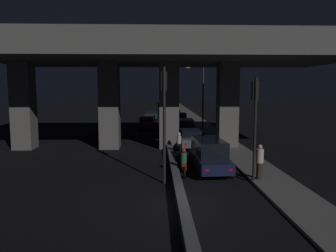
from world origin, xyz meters
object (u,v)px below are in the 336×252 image
at_px(car_dark_red_lead_oncoming, 147,123).
at_px(traffic_light_right_of_median, 255,111).
at_px(motorcycle_red_filtering_near, 184,164).
at_px(motorcycle_white_filtering_far, 171,129).
at_px(car_dark_blue_lead, 209,154).
at_px(car_grey_second, 190,138).
at_px(motorcycle_black_filtering_mid, 179,144).
at_px(car_black_third, 186,126).
at_px(car_grey_fourth, 179,119).
at_px(traffic_light_left_of_median, 164,105).
at_px(street_lamp, 200,92).
at_px(car_white_fifth, 174,114).
at_px(pedestrian_on_sidewalk, 260,162).
at_px(car_dark_green_second_oncoming, 151,114).

bearing_deg(car_dark_red_lead_oncoming, traffic_light_right_of_median, 15.08).
bearing_deg(motorcycle_red_filtering_near, motorcycle_white_filtering_far, 0.69).
distance_m(car_dark_blue_lead, car_grey_second, 7.46).
height_order(traffic_light_right_of_median, car_grey_second, traffic_light_right_of_median).
height_order(car_grey_second, motorcycle_black_filtering_mid, motorcycle_black_filtering_mid).
distance_m(car_black_third, car_grey_fourth, 8.03).
distance_m(traffic_light_left_of_median, car_grey_second, 10.48).
xyz_separation_m(traffic_light_right_of_median, street_lamp, (0.09, 20.69, 0.72)).
xyz_separation_m(car_dark_blue_lead, motorcycle_white_filtering_far, (-1.50, 14.35, -0.35)).
distance_m(car_grey_fourth, car_dark_red_lead_oncoming, 5.20).
height_order(traffic_light_left_of_median, motorcycle_red_filtering_near, traffic_light_left_of_median).
bearing_deg(motorcycle_black_filtering_mid, car_white_fifth, -4.04).
distance_m(traffic_light_left_of_median, pedestrian_on_sidewalk, 5.60).
distance_m(car_black_third, motorcycle_black_filtering_mid, 9.51).
relative_size(traffic_light_left_of_median, traffic_light_right_of_median, 1.09).
bearing_deg(car_dark_red_lead_oncoming, motorcycle_red_filtering_near, 6.97).
distance_m(car_grey_second, car_grey_fourth, 15.34).
relative_size(car_white_fifth, motorcycle_black_filtering_mid, 2.21).
bearing_deg(motorcycle_black_filtering_mid, traffic_light_right_of_median, -158.93).
bearing_deg(traffic_light_left_of_median, car_dark_blue_lead, 41.31).
relative_size(car_dark_red_lead_oncoming, motorcycle_red_filtering_near, 2.25).
relative_size(street_lamp, pedestrian_on_sidewalk, 4.06).
xyz_separation_m(street_lamp, motorcycle_red_filtering_near, (-3.47, -19.29, -3.66)).
xyz_separation_m(car_grey_second, motorcycle_red_filtering_near, (-1.22, -8.33, -0.13)).
xyz_separation_m(street_lamp, car_dark_blue_lead, (-1.96, -18.41, -3.32)).
relative_size(street_lamp, car_grey_second, 1.55).
distance_m(motorcycle_red_filtering_near, motorcycle_black_filtering_mid, 6.23).
bearing_deg(pedestrian_on_sidewalk, car_grey_second, 104.53).
bearing_deg(traffic_light_right_of_median, motorcycle_white_filtering_far, 101.42).
xyz_separation_m(car_grey_second, car_dark_red_lead_oncoming, (-3.78, 11.95, -0.02)).
distance_m(car_black_third, motorcycle_red_filtering_near, 15.71).
bearing_deg(street_lamp, car_grey_second, -101.57).
bearing_deg(car_dark_red_lead_oncoming, traffic_light_left_of_median, 3.66).
height_order(traffic_light_right_of_median, car_dark_green_second_oncoming, traffic_light_right_of_median).
distance_m(street_lamp, pedestrian_on_sidewalk, 20.87).
bearing_deg(pedestrian_on_sidewalk, street_lamp, 90.71).
relative_size(car_grey_fourth, pedestrian_on_sidewalk, 2.32).
xyz_separation_m(traffic_light_left_of_median, car_grey_fourth, (2.47, 25.08, -3.05)).
xyz_separation_m(motorcycle_red_filtering_near, pedestrian_on_sidewalk, (3.72, -1.32, 0.38)).
distance_m(traffic_light_left_of_median, car_grey_fourth, 25.38).
bearing_deg(car_grey_fourth, car_grey_second, 177.13).
bearing_deg(car_grey_second, motorcycle_red_filtering_near, 171.21).
bearing_deg(car_dark_blue_lead, traffic_light_right_of_median, -143.51).
relative_size(car_grey_second, car_dark_green_second_oncoming, 1.06).
height_order(car_dark_blue_lead, motorcycle_red_filtering_near, car_dark_blue_lead).
bearing_deg(car_dark_green_second_oncoming, motorcycle_red_filtering_near, 3.85).
distance_m(car_grey_fourth, car_dark_green_second_oncoming, 8.55).
bearing_deg(street_lamp, traffic_light_right_of_median, -90.26).
bearing_deg(traffic_light_right_of_median, pedestrian_on_sidewalk, 13.11).
bearing_deg(car_white_fifth, motorcycle_red_filtering_near, 178.15).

